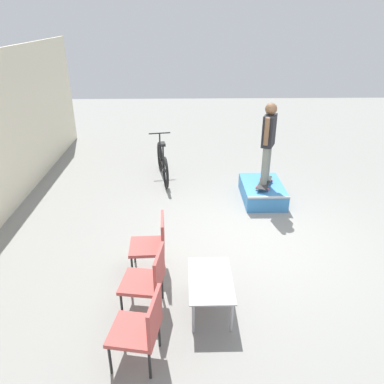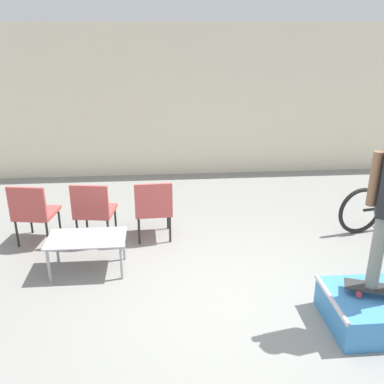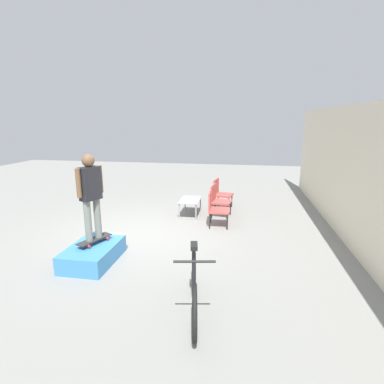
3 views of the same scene
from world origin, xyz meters
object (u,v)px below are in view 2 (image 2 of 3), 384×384
(patio_chair_left, at_px, (33,210))
(patio_chair_right, at_px, (154,207))
(skateboard_on_ramp, at_px, (382,289))
(patio_chair_center, at_px, (94,208))
(coffee_table, at_px, (87,241))

(patio_chair_left, xyz_separation_m, patio_chair_right, (1.67, -0.00, 0.00))
(skateboard_on_ramp, relative_size, patio_chair_left, 0.83)
(patio_chair_center, bearing_deg, coffee_table, 99.17)
(skateboard_on_ramp, height_order, patio_chair_right, patio_chair_right)
(patio_chair_left, bearing_deg, patio_chair_right, -170.15)
(skateboard_on_ramp, distance_m, coffee_table, 3.39)
(patio_chair_center, bearing_deg, patio_chair_right, -171.83)
(coffee_table, relative_size, patio_chair_center, 1.06)
(coffee_table, relative_size, patio_chair_right, 1.06)
(skateboard_on_ramp, bearing_deg, patio_chair_right, 158.69)
(skateboard_on_ramp, height_order, patio_chair_center, patio_chair_center)
(patio_chair_right, bearing_deg, coffee_table, 41.61)
(patio_chair_center, xyz_separation_m, patio_chair_right, (0.84, -0.00, 0.00))
(skateboard_on_ramp, xyz_separation_m, coffee_table, (-3.13, 1.32, -0.01))
(patio_chair_right, bearing_deg, patio_chair_left, -2.50)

